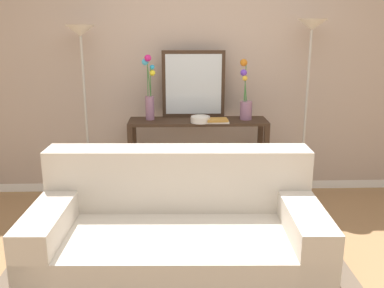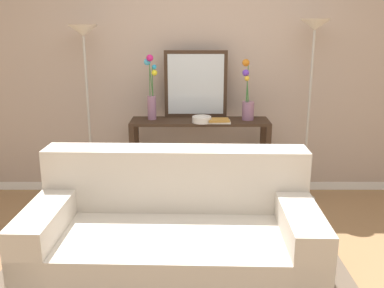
% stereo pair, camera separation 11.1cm
% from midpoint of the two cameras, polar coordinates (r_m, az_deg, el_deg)
% --- Properties ---
extents(back_wall, '(12.00, 0.15, 2.75)m').
position_cam_midpoint_polar(back_wall, '(4.46, 0.84, 10.87)').
color(back_wall, white).
rests_on(back_wall, ground).
extents(couch, '(1.94, 1.00, 0.88)m').
position_cam_midpoint_polar(couch, '(3.03, -3.02, -12.49)').
color(couch, beige).
rests_on(couch, ground).
extents(console_table, '(1.35, 0.36, 0.85)m').
position_cam_midpoint_polar(console_table, '(4.22, 0.05, -0.28)').
color(console_table, '#382619').
rests_on(console_table, ground).
extents(floor_lamp_left, '(0.28, 0.28, 1.75)m').
position_cam_midpoint_polar(floor_lamp_left, '(4.21, -15.21, 10.10)').
color(floor_lamp_left, '#B7B2A8').
rests_on(floor_lamp_left, ground).
extents(floor_lamp_right, '(0.28, 0.28, 1.80)m').
position_cam_midpoint_polar(floor_lamp_right, '(4.27, 14.76, 10.74)').
color(floor_lamp_right, '#B7B2A8').
rests_on(floor_lamp_right, ground).
extents(wall_mirror, '(0.62, 0.02, 0.66)m').
position_cam_midpoint_polar(wall_mirror, '(4.25, -0.55, 8.01)').
color(wall_mirror, '#382619').
rests_on(wall_mirror, console_table).
extents(vase_tall_flowers, '(0.13, 0.11, 0.63)m').
position_cam_midpoint_polar(vase_tall_flowers, '(4.16, -6.50, 6.77)').
color(vase_tall_flowers, gray).
rests_on(vase_tall_flowers, console_table).
extents(vase_short_flowers, '(0.13, 0.12, 0.59)m').
position_cam_midpoint_polar(vase_short_flowers, '(4.18, 6.43, 5.79)').
color(vase_short_flowers, gray).
rests_on(vase_short_flowers, console_table).
extents(fruit_bowl, '(0.19, 0.19, 0.06)m').
position_cam_midpoint_polar(fruit_bowl, '(4.05, 0.34, 3.34)').
color(fruit_bowl, silver).
rests_on(fruit_bowl, console_table).
extents(book_stack, '(0.22, 0.17, 0.04)m').
position_cam_midpoint_polar(book_stack, '(4.05, 2.65, 3.15)').
color(book_stack, silver).
rests_on(book_stack, console_table).
extents(book_row_under_console, '(0.24, 0.17, 0.12)m').
position_cam_midpoint_polar(book_row_under_console, '(4.41, -5.67, -6.98)').
color(book_row_under_console, gold).
rests_on(book_row_under_console, ground).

